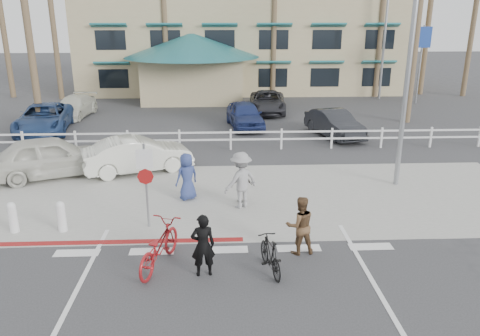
{
  "coord_description": "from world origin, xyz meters",
  "views": [
    {
      "loc": [
        -0.13,
        -10.79,
        6.12
      ],
      "look_at": [
        0.51,
        3.19,
        1.5
      ],
      "focal_mm": 35.0,
      "sensor_mm": 36.0,
      "label": 1
    }
  ],
  "objects_px": {
    "bike_black": "(270,255)",
    "car_white_sedan": "(138,155)",
    "sign_post": "(146,182)",
    "bike_red": "(159,246)",
    "car_red_compact": "(51,157)"
  },
  "relations": [
    {
      "from": "sign_post",
      "to": "bike_red",
      "type": "xyz_separation_m",
      "value": [
        0.6,
        -2.37,
        -0.88
      ]
    },
    {
      "from": "sign_post",
      "to": "bike_black",
      "type": "xyz_separation_m",
      "value": [
        3.39,
        -2.75,
        -0.98
      ]
    },
    {
      "from": "car_white_sedan",
      "to": "car_red_compact",
      "type": "relative_size",
      "value": 0.91
    },
    {
      "from": "sign_post",
      "to": "car_red_compact",
      "type": "xyz_separation_m",
      "value": [
        -4.43,
        4.84,
        -0.64
      ]
    },
    {
      "from": "bike_red",
      "to": "car_red_compact",
      "type": "distance_m",
      "value": 8.8
    },
    {
      "from": "bike_black",
      "to": "car_white_sedan",
      "type": "distance_m",
      "value": 9.22
    },
    {
      "from": "sign_post",
      "to": "car_white_sedan",
      "type": "xyz_separation_m",
      "value": [
        -1.15,
        5.27,
        -0.74
      ]
    },
    {
      "from": "sign_post",
      "to": "car_white_sedan",
      "type": "height_order",
      "value": "sign_post"
    },
    {
      "from": "sign_post",
      "to": "car_red_compact",
      "type": "distance_m",
      "value": 6.59
    },
    {
      "from": "bike_red",
      "to": "car_white_sedan",
      "type": "bearing_deg",
      "value": -59.4
    },
    {
      "from": "car_red_compact",
      "to": "bike_black",
      "type": "bearing_deg",
      "value": -156.04
    },
    {
      "from": "sign_post",
      "to": "bike_red",
      "type": "distance_m",
      "value": 2.6
    },
    {
      "from": "car_red_compact",
      "to": "car_white_sedan",
      "type": "bearing_deg",
      "value": -104.43
    },
    {
      "from": "sign_post",
      "to": "bike_red",
      "type": "height_order",
      "value": "sign_post"
    },
    {
      "from": "sign_post",
      "to": "bike_black",
      "type": "height_order",
      "value": "sign_post"
    }
  ]
}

